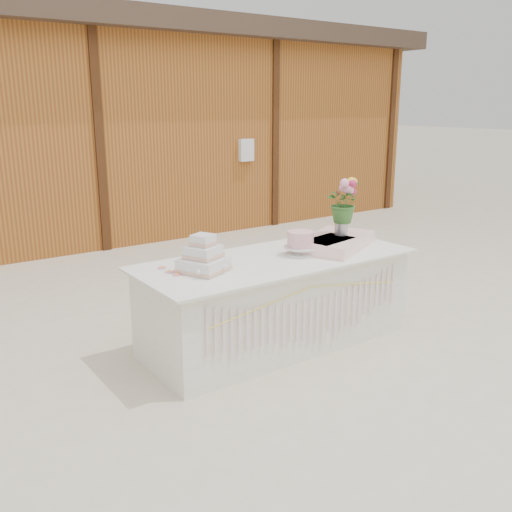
# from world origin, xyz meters

# --- Properties ---
(ground) EXTENTS (80.00, 80.00, 0.00)m
(ground) POSITION_xyz_m (0.00, 0.00, 0.00)
(ground) COLOR beige
(ground) RESTS_ON ground
(barn) EXTENTS (12.60, 4.60, 3.30)m
(barn) POSITION_xyz_m (-0.01, 5.99, 1.68)
(barn) COLOR #97581F
(barn) RESTS_ON ground
(cake_table) EXTENTS (2.40, 1.00, 0.77)m
(cake_table) POSITION_xyz_m (0.00, -0.00, 0.39)
(cake_table) COLOR white
(cake_table) RESTS_ON ground
(wedding_cake) EXTENTS (0.43, 0.43, 0.29)m
(wedding_cake) POSITION_xyz_m (-0.70, 0.00, 0.87)
(wedding_cake) COLOR silver
(wedding_cake) RESTS_ON cake_table
(pink_cake_stand) EXTENTS (0.29, 0.29, 0.21)m
(pink_cake_stand) POSITION_xyz_m (0.22, -0.04, 0.89)
(pink_cake_stand) COLOR white
(pink_cake_stand) RESTS_ON cake_table
(satin_runner) EXTENTS (0.95, 0.79, 0.10)m
(satin_runner) POSITION_xyz_m (0.64, -0.02, 0.82)
(satin_runner) COLOR #FFD4CD
(satin_runner) RESTS_ON cake_table
(flower_vase) EXTENTS (0.12, 0.12, 0.16)m
(flower_vase) POSITION_xyz_m (0.73, -0.01, 0.96)
(flower_vase) COLOR #B4B5B9
(flower_vase) RESTS_ON satin_runner
(bouquet) EXTENTS (0.44, 0.43, 0.37)m
(bouquet) POSITION_xyz_m (0.73, -0.01, 1.22)
(bouquet) COLOR #35692A
(bouquet) RESTS_ON flower_vase
(loose_flowers) EXTENTS (0.24, 0.37, 0.02)m
(loose_flowers) POSITION_xyz_m (-0.97, 0.11, 0.78)
(loose_flowers) COLOR pink
(loose_flowers) RESTS_ON cake_table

